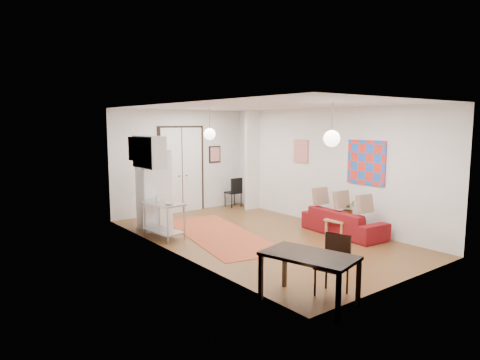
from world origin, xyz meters
TOP-DOWN VIEW (x-y plane):
  - floor at (0.00, 0.00)m, footprint 7.00×7.00m
  - ceiling at (0.00, 0.00)m, footprint 4.20×7.00m
  - wall_back at (0.00, 3.50)m, footprint 4.20×0.02m
  - wall_front at (0.00, -3.50)m, footprint 4.20×0.02m
  - wall_left at (-2.10, 0.00)m, footprint 0.02×7.00m
  - wall_right at (2.10, 0.00)m, footprint 0.02×7.00m
  - double_doors at (0.00, 3.46)m, footprint 1.44×0.06m
  - stub_partition at (1.85, 2.55)m, footprint 0.50×0.10m
  - wall_cabinet at (-1.92, 1.50)m, footprint 0.35×1.00m
  - painting_popart at (2.08, -1.25)m, footprint 0.05×1.00m
  - painting_abstract at (2.08, 0.80)m, footprint 0.05×0.50m
  - poster_back at (1.15, 3.47)m, footprint 0.40×0.03m
  - print_left at (-2.07, 2.00)m, footprint 0.03×0.44m
  - pendant_back at (0.00, 2.00)m, footprint 0.30×0.30m
  - pendant_front at (0.00, -2.00)m, footprint 0.30×0.30m
  - kilim_rug at (-0.62, 0.70)m, footprint 2.17×4.09m
  - sofa at (1.65, -1.01)m, footprint 2.06×0.94m
  - coffee_table at (1.61, -1.06)m, footprint 0.94×0.58m
  - potted_plant at (1.71, -1.06)m, footprint 0.34×0.38m
  - kitchen_counter at (-1.75, 1.24)m, footprint 0.64×1.09m
  - bowl at (-1.75, 0.94)m, footprint 0.21×0.21m
  - soap_bottle at (-1.75, 1.49)m, footprint 0.08×0.08m
  - fridge at (-1.53, 2.13)m, footprint 0.75×0.75m
  - dining_table at (-1.75, -3.15)m, footprint 1.04×1.43m
  - dining_chair_near at (-1.27, -3.06)m, footprint 0.51×0.64m
  - dining_chair_far at (-1.27, -3.06)m, footprint 0.51×0.64m
  - black_side_chair at (1.59, 3.23)m, footprint 0.41×0.41m

SIDE VIEW (x-z plane):
  - floor at x=0.00m, z-range 0.00..0.00m
  - kilim_rug at x=-0.62m, z-range 0.00..0.01m
  - sofa at x=1.65m, z-range 0.00..0.59m
  - coffee_table at x=1.61m, z-range 0.15..0.55m
  - kitchen_counter at x=-1.75m, z-range 0.10..0.89m
  - dining_chair_near at x=-1.27m, z-range 0.07..0.95m
  - dining_chair_far at x=-1.27m, z-range 0.07..0.95m
  - black_side_chair at x=1.59m, z-range 0.07..0.97m
  - potted_plant at x=1.71m, z-range 0.40..0.79m
  - dining_table at x=-1.75m, z-range 0.28..0.99m
  - bowl at x=-1.75m, z-range 0.79..0.84m
  - soap_bottle at x=-1.75m, z-range 0.79..0.96m
  - fridge at x=-1.53m, z-range 0.00..1.92m
  - double_doors at x=0.00m, z-range -0.05..2.45m
  - wall_back at x=0.00m, z-range 0.00..2.90m
  - wall_front at x=0.00m, z-range 0.00..2.90m
  - wall_left at x=-2.10m, z-range 0.00..2.90m
  - wall_right at x=2.10m, z-range 0.00..2.90m
  - stub_partition at x=1.85m, z-range 0.00..2.90m
  - poster_back at x=1.15m, z-range 1.35..1.85m
  - painting_popart at x=2.08m, z-range 1.15..2.15m
  - painting_abstract at x=2.08m, z-range 1.50..2.10m
  - wall_cabinet at x=-1.92m, z-range 1.55..2.25m
  - print_left at x=-2.07m, z-range 1.68..2.22m
  - pendant_back at x=0.00m, z-range 1.85..2.65m
  - pendant_front at x=0.00m, z-range 1.85..2.65m
  - ceiling at x=0.00m, z-range 2.89..2.91m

